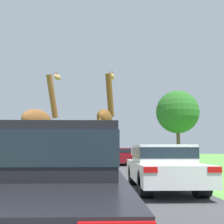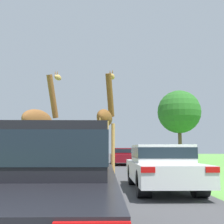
{
  "view_description": "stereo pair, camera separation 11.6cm",
  "coord_description": "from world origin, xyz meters",
  "px_view_note": "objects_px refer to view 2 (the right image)",
  "views": [
    {
      "loc": [
        1.07,
        0.28,
        1.23
      ],
      "look_at": [
        1.47,
        13.08,
        2.94
      ],
      "focal_mm": 45.0,
      "sensor_mm": 36.0,
      "label": 1
    },
    {
      "loc": [
        1.19,
        0.28,
        1.23
      ],
      "look_at": [
        1.47,
        13.08,
        2.94
      ],
      "focal_mm": 45.0,
      "sensor_mm": 36.0,
      "label": 2
    }
  ],
  "objects_px": {
    "giraffe_companion": "(39,123)",
    "car_queue_left": "(66,154)",
    "car_queue_right": "(161,165)",
    "giraffe_near_road": "(106,120)",
    "car_lead_maroon": "(37,188)",
    "tree_left_edge": "(179,112)",
    "car_far_ahead": "(122,156)"
  },
  "relations": [
    {
      "from": "giraffe_near_road",
      "to": "tree_left_edge",
      "type": "bearing_deg",
      "value": 80.06
    },
    {
      "from": "giraffe_near_road",
      "to": "car_queue_right",
      "type": "height_order",
      "value": "giraffe_near_road"
    },
    {
      "from": "giraffe_near_road",
      "to": "giraffe_companion",
      "type": "xyz_separation_m",
      "value": [
        -3.09,
        0.12,
        -0.11
      ]
    },
    {
      "from": "giraffe_companion",
      "to": "car_far_ahead",
      "type": "relative_size",
      "value": 1.1
    },
    {
      "from": "car_queue_right",
      "to": "car_far_ahead",
      "type": "distance_m",
      "value": 14.5
    },
    {
      "from": "giraffe_near_road",
      "to": "giraffe_companion",
      "type": "height_order",
      "value": "same"
    },
    {
      "from": "giraffe_near_road",
      "to": "car_queue_right",
      "type": "distance_m",
      "value": 4.89
    },
    {
      "from": "car_lead_maroon",
      "to": "car_queue_right",
      "type": "relative_size",
      "value": 0.95
    },
    {
      "from": "giraffe_companion",
      "to": "car_lead_maroon",
      "type": "bearing_deg",
      "value": -53.68
    },
    {
      "from": "giraffe_near_road",
      "to": "tree_left_edge",
      "type": "relative_size",
      "value": 0.69
    },
    {
      "from": "giraffe_near_road",
      "to": "car_far_ahead",
      "type": "height_order",
      "value": "giraffe_near_road"
    },
    {
      "from": "giraffe_near_road",
      "to": "car_lead_maroon",
      "type": "distance_m",
      "value": 9.77
    },
    {
      "from": "giraffe_companion",
      "to": "car_lead_maroon",
      "type": "xyz_separation_m",
      "value": [
        2.3,
        -9.69,
        -1.68
      ]
    },
    {
      "from": "giraffe_companion",
      "to": "car_lead_maroon",
      "type": "distance_m",
      "value": 10.1
    },
    {
      "from": "giraffe_companion",
      "to": "car_queue_right",
      "type": "distance_m",
      "value": 6.69
    },
    {
      "from": "car_lead_maroon",
      "to": "tree_left_edge",
      "type": "distance_m",
      "value": 28.71
    },
    {
      "from": "tree_left_edge",
      "to": "car_lead_maroon",
      "type": "bearing_deg",
      "value": -108.16
    },
    {
      "from": "car_far_ahead",
      "to": "tree_left_edge",
      "type": "bearing_deg",
      "value": 46.36
    },
    {
      "from": "car_queue_right",
      "to": "giraffe_near_road",
      "type": "bearing_deg",
      "value": 112.26
    },
    {
      "from": "car_queue_left",
      "to": "tree_left_edge",
      "type": "height_order",
      "value": "tree_left_edge"
    },
    {
      "from": "tree_left_edge",
      "to": "car_queue_left",
      "type": "bearing_deg",
      "value": -175.77
    },
    {
      "from": "car_queue_left",
      "to": "tree_left_edge",
      "type": "distance_m",
      "value": 13.03
    },
    {
      "from": "giraffe_companion",
      "to": "car_queue_left",
      "type": "distance_m",
      "value": 16.47
    },
    {
      "from": "giraffe_near_road",
      "to": "car_lead_maroon",
      "type": "bearing_deg",
      "value": -79.85
    },
    {
      "from": "giraffe_near_road",
      "to": "tree_left_edge",
      "type": "xyz_separation_m",
      "value": [
        8.04,
        17.37,
        2.74
      ]
    },
    {
      "from": "giraffe_companion",
      "to": "car_lead_maroon",
      "type": "relative_size",
      "value": 1.22
    },
    {
      "from": "car_lead_maroon",
      "to": "giraffe_companion",
      "type": "bearing_deg",
      "value": 103.33
    },
    {
      "from": "car_queue_right",
      "to": "car_queue_left",
      "type": "height_order",
      "value": "car_queue_left"
    },
    {
      "from": "tree_left_edge",
      "to": "car_far_ahead",
      "type": "bearing_deg",
      "value": -133.64
    },
    {
      "from": "giraffe_near_road",
      "to": "giraffe_companion",
      "type": "distance_m",
      "value": 3.1
    },
    {
      "from": "car_queue_right",
      "to": "car_queue_left",
      "type": "bearing_deg",
      "value": 105.82
    },
    {
      "from": "giraffe_near_road",
      "to": "tree_left_edge",
      "type": "distance_m",
      "value": 19.33
    }
  ]
}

